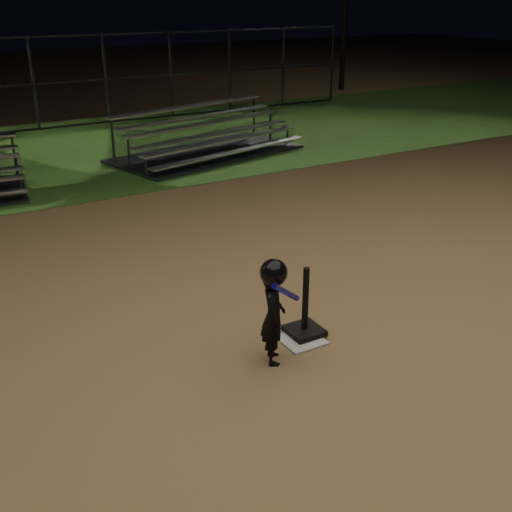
{
  "coord_description": "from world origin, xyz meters",
  "views": [
    {
      "loc": [
        -3.39,
        -4.85,
        3.56
      ],
      "look_at": [
        0.0,
        1.0,
        0.65
      ],
      "focal_mm": 43.27,
      "sensor_mm": 36.0,
      "label": 1
    }
  ],
  "objects_px": {
    "home_plate": "(301,340)",
    "batting_tee": "(305,321)",
    "bleacher_right": "(208,146)",
    "child_batter": "(273,309)"
  },
  "relations": [
    {
      "from": "batting_tee",
      "to": "bleacher_right",
      "type": "xyz_separation_m",
      "value": [
        2.69,
        7.99,
        0.05
      ]
    },
    {
      "from": "home_plate",
      "to": "batting_tee",
      "type": "xyz_separation_m",
      "value": [
        0.1,
        0.09,
        0.16
      ]
    },
    {
      "from": "home_plate",
      "to": "child_batter",
      "type": "relative_size",
      "value": 0.39
    },
    {
      "from": "bleacher_right",
      "to": "home_plate",
      "type": "bearing_deg",
      "value": -122.73
    },
    {
      "from": "home_plate",
      "to": "batting_tee",
      "type": "relative_size",
      "value": 0.56
    },
    {
      "from": "home_plate",
      "to": "batting_tee",
      "type": "distance_m",
      "value": 0.21
    },
    {
      "from": "child_batter",
      "to": "bleacher_right",
      "type": "xyz_separation_m",
      "value": [
        3.27,
        8.25,
        -0.39
      ]
    },
    {
      "from": "home_plate",
      "to": "bleacher_right",
      "type": "relative_size",
      "value": 0.09
    },
    {
      "from": "bleacher_right",
      "to": "child_batter",
      "type": "bearing_deg",
      "value": -125.27
    },
    {
      "from": "batting_tee",
      "to": "bleacher_right",
      "type": "bearing_deg",
      "value": 71.38
    }
  ]
}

